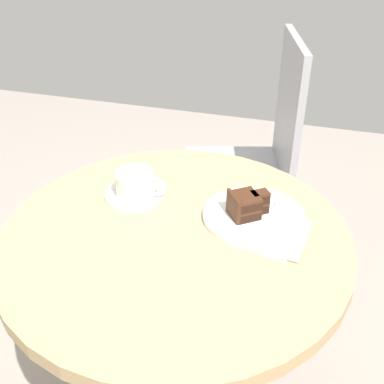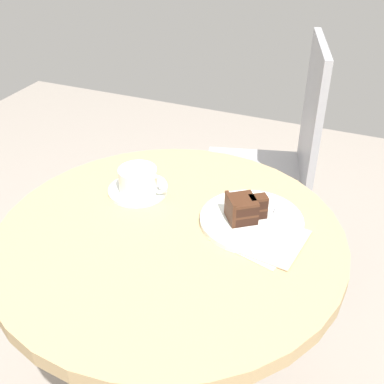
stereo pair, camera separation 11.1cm
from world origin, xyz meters
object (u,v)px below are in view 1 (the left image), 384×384
(teaspoon, at_px, (142,201))
(fork, at_px, (266,205))
(napkin, at_px, (268,232))
(cafe_chair, at_px, (261,148))
(cake_plate, at_px, (254,216))
(coffee_cup, at_px, (136,183))
(cake_slice, at_px, (246,205))
(saucer, at_px, (135,194))

(teaspoon, relative_size, fork, 0.74)
(napkin, relative_size, cafe_chair, 0.21)
(cake_plate, bearing_deg, cafe_chair, 96.29)
(coffee_cup, distance_m, cafe_chair, 0.72)
(cake_slice, bearing_deg, saucer, 175.33)
(saucer, xyz_separation_m, teaspoon, (0.03, -0.03, 0.01))
(cake_plate, bearing_deg, saucer, 177.43)
(cake_plate, relative_size, napkin, 1.15)
(fork, bearing_deg, teaspoon, 174.09)
(teaspoon, distance_m, napkin, 0.30)
(teaspoon, height_order, napkin, teaspoon)
(cake_plate, xyz_separation_m, napkin, (0.04, -0.04, -0.00))
(napkin, height_order, cafe_chair, cafe_chair)
(fork, xyz_separation_m, napkin, (0.02, -0.08, -0.01))
(teaspoon, bearing_deg, cake_slice, 107.84)
(fork, distance_m, napkin, 0.09)
(cake_slice, height_order, fork, cake_slice)
(cake_plate, bearing_deg, teaspoon, -175.91)
(cafe_chair, bearing_deg, cake_plate, -9.11)
(cake_plate, distance_m, cake_slice, 0.04)
(cake_slice, bearing_deg, fork, 50.00)
(cafe_chair, bearing_deg, napkin, -6.29)
(teaspoon, bearing_deg, cafe_chair, 179.95)
(saucer, distance_m, cake_slice, 0.28)
(cake_slice, xyz_separation_m, fork, (0.04, 0.05, -0.02))
(coffee_cup, xyz_separation_m, napkin, (0.33, -0.05, -0.04))
(coffee_cup, height_order, fork, coffee_cup)
(fork, height_order, napkin, fork)
(napkin, bearing_deg, saucer, 170.28)
(coffee_cup, xyz_separation_m, cake_plate, (0.29, -0.01, -0.03))
(coffee_cup, xyz_separation_m, teaspoon, (0.02, -0.03, -0.03))
(teaspoon, bearing_deg, napkin, 100.89)
(cake_slice, relative_size, cafe_chair, 0.10)
(cake_plate, bearing_deg, cake_slice, -151.55)
(cake_plate, height_order, napkin, cake_plate)
(coffee_cup, height_order, cake_slice, cake_slice)
(saucer, height_order, cake_plate, cake_plate)
(saucer, distance_m, teaspoon, 0.05)
(saucer, height_order, teaspoon, teaspoon)
(fork, bearing_deg, saucer, 167.31)
(cake_slice, distance_m, fork, 0.07)
(cake_slice, height_order, napkin, cake_slice)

